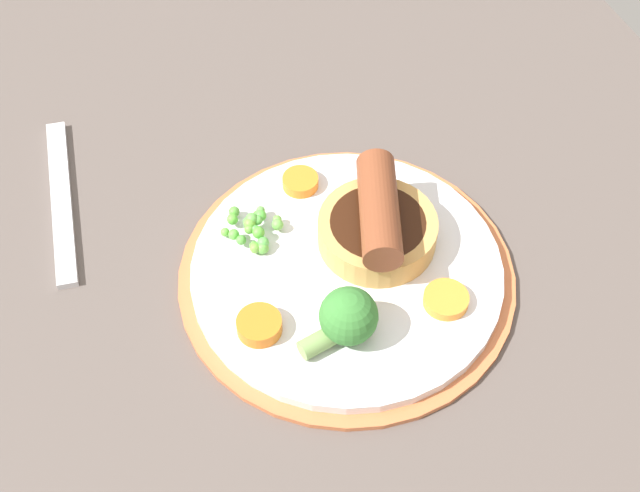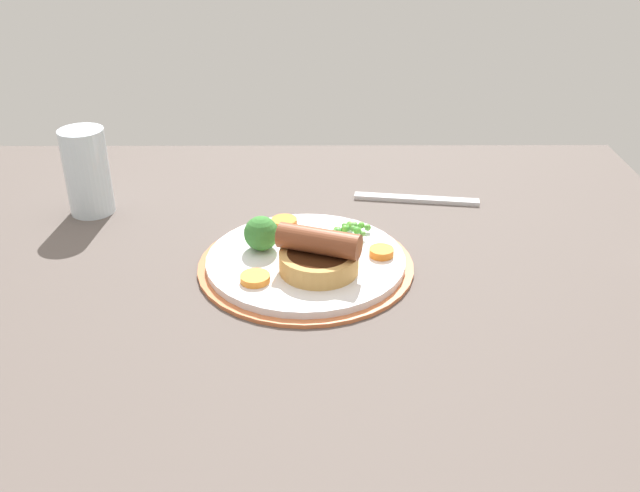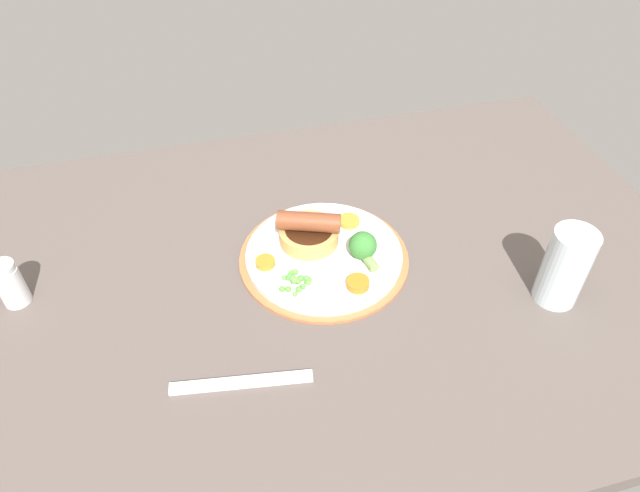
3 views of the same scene
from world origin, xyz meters
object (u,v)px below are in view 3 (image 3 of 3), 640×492
Objects in this scene: carrot_slice_0 at (349,221)px; drinking_glass at (565,267)px; pea_pile at (297,281)px; fork at (242,382)px; sausage_pudding at (309,231)px; carrot_slice_1 at (357,284)px; carrot_slice_2 at (265,262)px; dinner_plate at (324,256)px; broccoli_floret_near at (364,247)px; salt_shaker at (10,284)px.

carrot_slice_0 is 0.28× the size of drinking_glass.
pea_pile reaches higher than fork.
carrot_slice_1 is at bearing -48.64° from sausage_pudding.
carrot_slice_2 is at bearing 158.49° from drinking_glass.
sausage_pudding is at bearing 65.55° from fork.
dinner_plate is at bearing 152.25° from drinking_glass.
fork is at bearing -109.52° from carrot_slice_2.
carrot_slice_0 is (5.68, 5.60, 1.24)cm from dinner_plate.
broccoli_floret_near is at bearing 151.46° from drinking_glass.
broccoli_floret_near is 50.50cm from salt_shaker.
drinking_glass reaches higher than salt_shaker.
salt_shaker is at bearing -176.82° from carrot_slice_0.
carrot_slice_0 is (0.21, 8.04, -1.64)cm from broccoli_floret_near.
pea_pile is 0.84× the size of broccoli_floret_near.
sausage_pudding is 3.41× the size of carrot_slice_2.
carrot_slice_2 is at bearing -135.01° from sausage_pudding.
carrot_slice_2 is at bearing 147.28° from carrot_slice_1.
carrot_slice_1 reaches higher than carrot_slice_2.
salt_shaker reaches higher than carrot_slice_0.
dinner_plate is 8.82× the size of carrot_slice_2.
carrot_slice_0 is at bearing 57.13° from fork.
dinner_plate is 6.64cm from broccoli_floret_near.
sausage_pudding is 26.64cm from fork.
dinner_plate is at bearing -3.58° from salt_shaker.
dinner_plate is 7.85× the size of carrot_slice_1.
salt_shaker is (-35.58, 3.17, 1.69)cm from carrot_slice_2.
fork is (-6.65, -18.76, -1.57)cm from carrot_slice_2.
pea_pile is 37.37cm from drinking_glass.
salt_shaker is at bearing 174.92° from carrot_slice_2.
pea_pile is 6.40cm from carrot_slice_2.
carrot_slice_0 is at bearing 21.91° from carrot_slice_2.
dinner_plate is at bearing 55.15° from broccoli_floret_near.
broccoli_floret_near is 0.50× the size of drinking_glass.
pea_pile is at bearing 95.37° from broccoli_floret_near.
sausage_pudding is 43.18cm from salt_shaker.
carrot_slice_1 is 28.74cm from drinking_glass.
carrot_slice_2 is 0.41× the size of salt_shaker.
dinner_plate is at bearing 45.37° from pea_pile.
sausage_pudding is (-1.57, 3.17, 2.84)cm from dinner_plate.
carrot_slice_2 is 35.76cm from salt_shaker.
broccoli_floret_near is 2.03× the size of carrot_slice_2.
carrot_slice_0 reaches higher than dinner_plate.
drinking_glass is at bearing -10.91° from sausage_pudding.
pea_pile is at bearing 164.04° from drinking_glass.
sausage_pudding is 0.56× the size of fork.
broccoli_floret_near is at bearing 16.21° from pea_pile.
carrot_slice_1 is (-2.66, -5.63, -1.46)cm from broccoli_floret_near.
sausage_pudding is at bearing -161.43° from carrot_slice_0.
salt_shaker is (-50.23, 5.23, 0.11)cm from broccoli_floret_near.
salt_shaker reaches higher than sausage_pudding.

